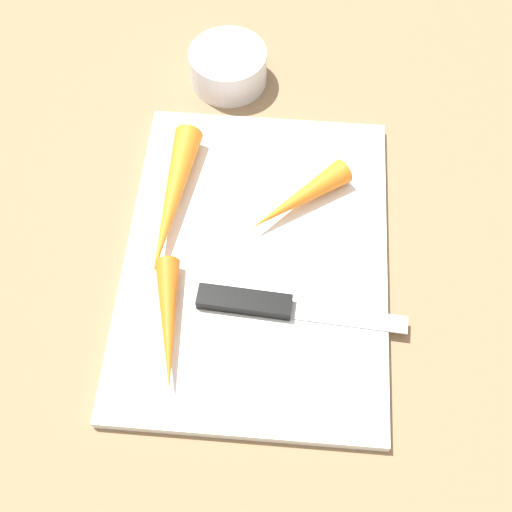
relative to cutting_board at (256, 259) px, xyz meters
name	(u,v)px	position (x,y,z in m)	size (l,w,h in m)	color
ground_plane	(256,262)	(0.00, 0.00, -0.01)	(1.40, 1.40, 0.00)	#8C6D4C
cutting_board	(256,259)	(0.00, 0.00, 0.00)	(0.36, 0.26, 0.01)	white
knife	(258,304)	(-0.06, -0.01, 0.01)	(0.03, 0.20, 0.01)	#B7B7BC
carrot_longest	(172,201)	(0.05, 0.09, 0.02)	(0.03, 0.03, 0.18)	orange
carrot_medium	(168,324)	(-0.09, 0.07, 0.02)	(0.02, 0.02, 0.13)	orange
carrot_shortest	(299,199)	(0.06, -0.04, 0.02)	(0.03, 0.03, 0.12)	orange
small_bowl	(228,67)	(0.25, 0.05, 0.02)	(0.09, 0.09, 0.04)	silver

